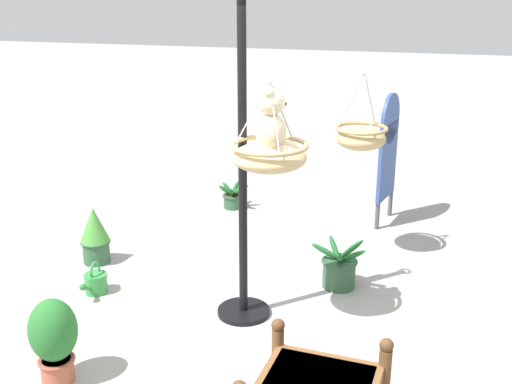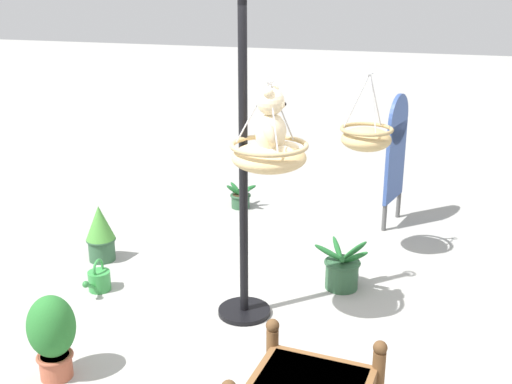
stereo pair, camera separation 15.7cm
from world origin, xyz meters
The scene contains 11 objects.
ground_plane centered at (0.00, 0.00, 0.00)m, with size 40.00×40.00×0.00m, color #9E9E99.
display_pole_central centered at (-0.11, -0.07, 0.84)m, with size 0.44×0.44×2.63m.
hanging_basket_with_teddy centered at (0.04, 0.18, 1.44)m, with size 0.58×0.58×0.67m.
teddy_bear centered at (0.04, 0.20, 1.67)m, with size 0.35×0.32×0.51m.
hanging_basket_left_high centered at (-1.47, 0.70, 1.26)m, with size 0.50×0.50×0.73m.
potted_plant_fern_front centered at (-0.71, -1.76, 0.29)m, with size 0.29×0.29×0.57m.
potted_plant_tall_leafy centered at (1.12, -1.07, 0.35)m, with size 0.33×0.33×0.63m.
potted_plant_bushy_green centered at (-2.55, -0.91, 0.13)m, with size 0.37×0.37×0.31m.
potted_plant_small_succulent centered at (-0.81, 0.63, 0.17)m, with size 0.48×0.52×0.44m.
display_sign_board centered at (-2.55, 0.91, 0.89)m, with size 0.55×0.17×1.50m.
watering_can centered at (-0.12, -1.45, 0.10)m, with size 0.35×0.20×0.30m.
Camera 1 is at (4.41, 1.25, 2.70)m, focal length 44.35 mm.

